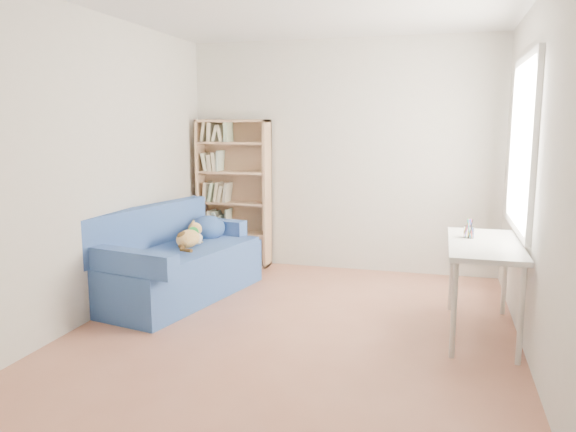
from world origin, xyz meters
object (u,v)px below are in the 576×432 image
object	(u,v)px
sofa	(176,263)
pen_cup	(469,231)
bookshelf	(234,199)
desk	(484,252)

from	to	relation	value
sofa	pen_cup	bearing A→B (deg)	9.23
bookshelf	desk	world-z (taller)	bookshelf
bookshelf	pen_cup	bearing A→B (deg)	-29.32
bookshelf	pen_cup	distance (m)	2.97
sofa	desk	world-z (taller)	sofa
sofa	bookshelf	bearing A→B (deg)	97.35
desk	pen_cup	world-z (taller)	pen_cup
sofa	pen_cup	xyz separation A→B (m)	(2.69, -0.12, 0.48)
sofa	pen_cup	world-z (taller)	pen_cup
pen_cup	bookshelf	bearing A→B (deg)	150.68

